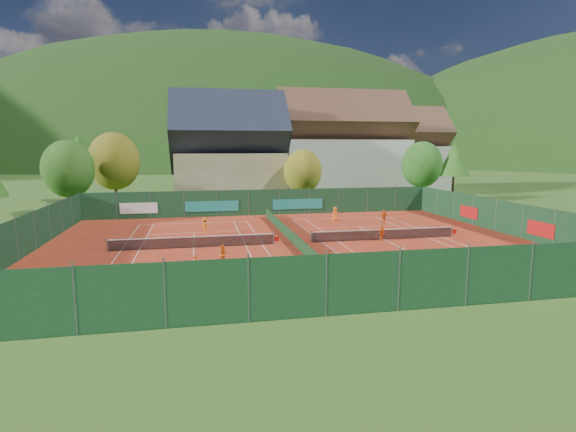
{
  "coord_description": "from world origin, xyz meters",
  "views": [
    {
      "loc": [
        -7.56,
        -35.38,
        7.87
      ],
      "look_at": [
        0.0,
        2.0,
        2.0
      ],
      "focal_mm": 28.0,
      "sensor_mm": 36.0,
      "label": 1
    }
  ],
  "objects_px": {
    "player_left_mid": "(223,255)",
    "player_left_near": "(195,267)",
    "player_right_far_a": "(335,214)",
    "player_right_far_b": "(384,216)",
    "chalet": "(229,156)",
    "hotel_block_b": "(400,154)",
    "ball_hopper": "(540,262)",
    "player_left_far": "(205,226)",
    "player_right_near": "(382,233)",
    "hotel_block_a": "(342,150)"
  },
  "relations": [
    {
      "from": "hotel_block_b",
      "to": "player_left_far",
      "type": "relative_size",
      "value": 11.08
    },
    {
      "from": "player_right_far_a",
      "to": "player_right_far_b",
      "type": "xyz_separation_m",
      "value": [
        4.69,
        -2.04,
        -0.09
      ]
    },
    {
      "from": "player_left_near",
      "to": "player_left_far",
      "type": "xyz_separation_m",
      "value": [
        0.8,
        13.91,
        0.08
      ]
    },
    {
      "from": "chalet",
      "to": "hotel_block_b",
      "type": "bearing_deg",
      "value": 22.99
    },
    {
      "from": "hotel_block_a",
      "to": "player_right_near",
      "type": "xyz_separation_m",
      "value": [
        -8.43,
        -36.56,
        -6.7
      ]
    },
    {
      "from": "player_right_far_a",
      "to": "player_right_far_b",
      "type": "distance_m",
      "value": 5.12
    },
    {
      "from": "chalet",
      "to": "player_left_mid",
      "type": "relative_size",
      "value": 11.57
    },
    {
      "from": "player_left_near",
      "to": "player_right_near",
      "type": "relative_size",
      "value": 1.02
    },
    {
      "from": "player_left_far",
      "to": "hotel_block_b",
      "type": "bearing_deg",
      "value": -106.57
    },
    {
      "from": "ball_hopper",
      "to": "player_right_far_b",
      "type": "height_order",
      "value": "player_right_far_b"
    },
    {
      "from": "hotel_block_b",
      "to": "player_right_far_a",
      "type": "relative_size",
      "value": 11.31
    },
    {
      "from": "chalet",
      "to": "ball_hopper",
      "type": "bearing_deg",
      "value": -67.73
    },
    {
      "from": "hotel_block_b",
      "to": "player_left_near",
      "type": "xyz_separation_m",
      "value": [
        -37.83,
        -52.43,
        -5.92
      ]
    },
    {
      "from": "player_left_mid",
      "to": "player_right_far_a",
      "type": "distance_m",
      "value": 20.42
    },
    {
      "from": "player_left_near",
      "to": "player_right_far_b",
      "type": "height_order",
      "value": "player_left_near"
    },
    {
      "from": "hotel_block_b",
      "to": "player_left_far",
      "type": "height_order",
      "value": "hotel_block_b"
    },
    {
      "from": "chalet",
      "to": "player_right_near",
      "type": "relative_size",
      "value": 11.86
    },
    {
      "from": "hotel_block_b",
      "to": "player_left_far",
      "type": "distance_m",
      "value": 53.75
    },
    {
      "from": "ball_hopper",
      "to": "player_right_far_b",
      "type": "relative_size",
      "value": 0.6
    },
    {
      "from": "player_right_near",
      "to": "player_right_far_b",
      "type": "bearing_deg",
      "value": 43.37
    },
    {
      "from": "player_left_mid",
      "to": "player_right_far_b",
      "type": "xyz_separation_m",
      "value": [
        17.51,
        13.85,
        -0.03
      ]
    },
    {
      "from": "hotel_block_a",
      "to": "player_right_far_b",
      "type": "bearing_deg",
      "value": -99.16
    },
    {
      "from": "player_right_near",
      "to": "hotel_block_b",
      "type": "bearing_deg",
      "value": 40.89
    },
    {
      "from": "player_left_near",
      "to": "player_left_mid",
      "type": "bearing_deg",
      "value": 48.64
    },
    {
      "from": "hotel_block_b",
      "to": "player_right_near",
      "type": "bearing_deg",
      "value": -116.72
    },
    {
      "from": "chalet",
      "to": "ball_hopper",
      "type": "relative_size",
      "value": 20.25
    },
    {
      "from": "player_right_far_b",
      "to": "player_left_mid",
      "type": "bearing_deg",
      "value": 20.26
    },
    {
      "from": "player_left_far",
      "to": "player_right_near",
      "type": "relative_size",
      "value": 1.14
    },
    {
      "from": "player_left_mid",
      "to": "player_left_near",
      "type": "bearing_deg",
      "value": -126.28
    },
    {
      "from": "player_left_mid",
      "to": "hotel_block_a",
      "type": "bearing_deg",
      "value": 59.25
    },
    {
      "from": "player_left_far",
      "to": "player_right_far_a",
      "type": "xyz_separation_m",
      "value": [
        13.86,
        4.78,
        -0.02
      ]
    },
    {
      "from": "player_right_near",
      "to": "player_right_far_a",
      "type": "bearing_deg",
      "value": 71.52
    },
    {
      "from": "player_left_near",
      "to": "player_right_far_b",
      "type": "bearing_deg",
      "value": 32.7
    },
    {
      "from": "chalet",
      "to": "hotel_block_b",
      "type": "xyz_separation_m",
      "value": [
        33.0,
        14.0,
        -0.01
      ]
    },
    {
      "from": "chalet",
      "to": "ball_hopper",
      "type": "distance_m",
      "value": 44.9
    },
    {
      "from": "ball_hopper",
      "to": "player_left_near",
      "type": "xyz_separation_m",
      "value": [
        -21.69,
        2.75,
        0.14
      ]
    },
    {
      "from": "player_right_far_b",
      "to": "ball_hopper",
      "type": "bearing_deg",
      "value": 78.8
    },
    {
      "from": "hotel_block_a",
      "to": "player_left_near",
      "type": "distance_m",
      "value": 50.86
    },
    {
      "from": "hotel_block_a",
      "to": "player_right_far_b",
      "type": "height_order",
      "value": "hotel_block_a"
    },
    {
      "from": "hotel_block_b",
      "to": "ball_hopper",
      "type": "height_order",
      "value": "hotel_block_b"
    },
    {
      "from": "player_left_far",
      "to": "player_right_far_a",
      "type": "bearing_deg",
      "value": -133.68
    },
    {
      "from": "hotel_block_a",
      "to": "player_right_far_a",
      "type": "xyz_separation_m",
      "value": [
        -9.17,
        -25.74,
        -6.62
      ]
    },
    {
      "from": "hotel_block_b",
      "to": "player_left_near",
      "type": "relative_size",
      "value": 12.4
    },
    {
      "from": "player_left_near",
      "to": "player_right_far_b",
      "type": "xyz_separation_m",
      "value": [
        19.35,
        16.64,
        -0.03
      ]
    },
    {
      "from": "ball_hopper",
      "to": "player_left_far",
      "type": "bearing_deg",
      "value": 141.44
    },
    {
      "from": "hotel_block_a",
      "to": "player_right_near",
      "type": "bearing_deg",
      "value": -102.99
    },
    {
      "from": "player_left_mid",
      "to": "player_right_far_a",
      "type": "height_order",
      "value": "player_right_far_a"
    },
    {
      "from": "player_left_far",
      "to": "ball_hopper",
      "type": "bearing_deg",
      "value": 168.74
    },
    {
      "from": "hotel_block_b",
      "to": "player_left_near",
      "type": "bearing_deg",
      "value": -125.81
    },
    {
      "from": "player_left_far",
      "to": "player_right_far_b",
      "type": "bearing_deg",
      "value": -144.31
    }
  ]
}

